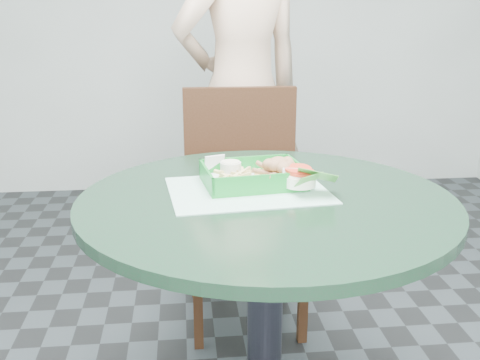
{
  "coord_description": "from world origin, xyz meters",
  "views": [
    {
      "loc": [
        -0.21,
        -1.37,
        1.25
      ],
      "look_at": [
        -0.06,
        0.1,
        0.79
      ],
      "focal_mm": 42.0,
      "sensor_mm": 36.0,
      "label": 1
    }
  ],
  "objects": [
    {
      "name": "cafe_table",
      "position": [
        0.0,
        0.0,
        0.58
      ],
      "size": [
        0.98,
        0.98,
        0.75
      ],
      "color": "#2A2A33",
      "rests_on": "floor"
    },
    {
      "name": "dining_chair",
      "position": [
        0.02,
        0.79,
        0.53
      ],
      "size": [
        0.47,
        0.47,
        0.93
      ],
      "rotation": [
        0.0,
        0.0,
        -0.01
      ],
      "color": "#4B2515",
      "rests_on": "floor"
    },
    {
      "name": "diner_person",
      "position": [
        0.05,
        1.1,
        1.02
      ],
      "size": [
        0.88,
        0.74,
        2.04
      ],
      "primitive_type": "imported",
      "rotation": [
        0.0,
        0.0,
        3.54
      ],
      "color": "#CEAD8F",
      "rests_on": "floor"
    },
    {
      "name": "placemat",
      "position": [
        -0.04,
        0.06,
        0.75
      ],
      "size": [
        0.45,
        0.36,
        0.0
      ],
      "primitive_type": "cube",
      "rotation": [
        0.0,
        0.0,
        0.11
      ],
      "color": "#A2D9C5",
      "rests_on": "cafe_table"
    },
    {
      "name": "food_basket",
      "position": [
        -0.02,
        0.1,
        0.77
      ],
      "size": [
        0.27,
        0.2,
        0.05
      ],
      "rotation": [
        0.0,
        0.0,
        0.13
      ],
      "color": "#11862A",
      "rests_on": "placemat"
    },
    {
      "name": "crab_sandwich",
      "position": [
        0.04,
        0.08,
        0.8
      ],
      "size": [
        0.13,
        0.13,
        0.08
      ],
      "rotation": [
        0.0,
        0.0,
        -0.07
      ],
      "color": "#E1B362",
      "rests_on": "food_basket"
    },
    {
      "name": "fries_pile",
      "position": [
        -0.07,
        0.1,
        0.79
      ],
      "size": [
        0.13,
        0.14,
        0.04
      ],
      "primitive_type": null,
      "rotation": [
        0.0,
        0.0,
        -0.36
      ],
      "color": "#E0C774",
      "rests_on": "food_basket"
    },
    {
      "name": "sauce_ramekin",
      "position": [
        -0.08,
        0.13,
        0.8
      ],
      "size": [
        0.06,
        0.06,
        0.03
      ],
      "rotation": [
        0.0,
        0.0,
        -0.34
      ],
      "color": "silver",
      "rests_on": "food_basket"
    },
    {
      "name": "garnish_cup",
      "position": [
        0.09,
        0.01,
        0.79
      ],
      "size": [
        0.13,
        0.13,
        0.05
      ],
      "rotation": [
        0.0,
        0.0,
        0.42
      ],
      "color": "white",
      "rests_on": "food_basket"
    }
  ]
}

